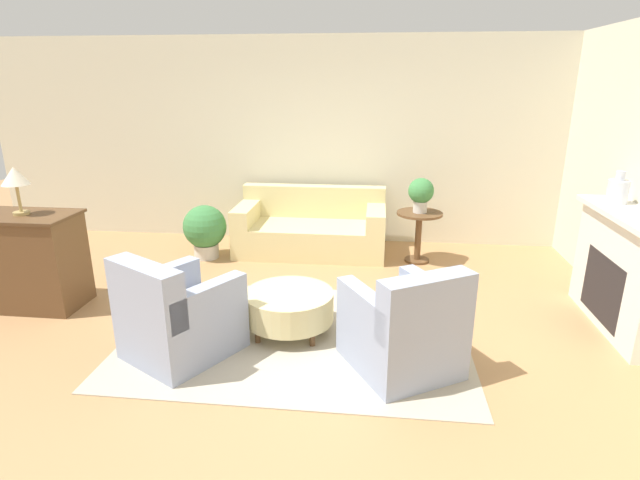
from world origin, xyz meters
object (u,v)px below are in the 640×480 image
object	(u,v)px
armchair_right	(404,330)
dresser	(30,259)
side_table	(419,228)
potted_plant_on_side_table	(421,193)
ottoman_table	(289,306)
vase_mantel_near	(618,191)
potted_plant_floor	(205,229)
table_lamp	(15,178)
couch	(311,229)
armchair_left	(177,318)

from	to	relation	value
armchair_right	dresser	bearing A→B (deg)	168.06
armchair_right	side_table	bearing A→B (deg)	83.49
dresser	potted_plant_on_side_table	world-z (taller)	potted_plant_on_side_table
ottoman_table	vase_mantel_near	xyz separation A→B (m)	(3.03, 0.84, 0.96)
vase_mantel_near	potted_plant_floor	xyz separation A→B (m)	(-4.45, 1.03, -0.84)
side_table	armchair_right	bearing A→B (deg)	-96.51
table_lamp	vase_mantel_near	bearing A→B (deg)	5.73
potted_plant_floor	side_table	bearing A→B (deg)	3.53
potted_plant_floor	dresser	bearing A→B (deg)	-128.08
couch	potted_plant_on_side_table	bearing A→B (deg)	-10.30
armchair_left	potted_plant_floor	xyz separation A→B (m)	(-0.58, 2.39, 0.04)
armchair_left	armchair_right	world-z (taller)	same
ottoman_table	potted_plant_on_side_table	xyz separation A→B (m)	(1.30, 2.04, 0.64)
side_table	potted_plant_on_side_table	distance (m)	0.45
armchair_right	ottoman_table	xyz separation A→B (m)	(-1.01, 0.51, -0.09)
couch	ottoman_table	bearing A→B (deg)	-87.51
side_table	table_lamp	world-z (taller)	table_lamp
side_table	vase_mantel_near	world-z (taller)	vase_mantel_near
armchair_left	dresser	size ratio (longest dim) A/B	1.09
ottoman_table	vase_mantel_near	bearing A→B (deg)	15.58
side_table	potted_plant_floor	bearing A→B (deg)	-176.47
armchair_left	dresser	xyz separation A→B (m)	(-1.83, 0.78, 0.15)
couch	ottoman_table	distance (m)	2.30
dresser	potted_plant_on_side_table	bearing A→B (deg)	23.98
potted_plant_on_side_table	table_lamp	xyz separation A→B (m)	(-3.99, -1.77, 0.43)
potted_plant_on_side_table	armchair_right	bearing A→B (deg)	-96.51
ottoman_table	dresser	size ratio (longest dim) A/B	0.82
dresser	potted_plant_on_side_table	distance (m)	4.38
ottoman_table	potted_plant_floor	bearing A→B (deg)	127.30
armchair_left	vase_mantel_near	distance (m)	4.20
potted_plant_on_side_table	dresser	bearing A→B (deg)	-156.02
vase_mantel_near	table_lamp	world-z (taller)	table_lamp
vase_mantel_near	potted_plant_floor	bearing A→B (deg)	166.96
vase_mantel_near	table_lamp	size ratio (longest dim) A/B	0.66
potted_plant_floor	vase_mantel_near	bearing A→B (deg)	-13.04
side_table	potted_plant_floor	distance (m)	2.74
dresser	table_lamp	world-z (taller)	table_lamp
armchair_left	armchair_right	xyz separation A→B (m)	(1.86, -0.00, 0.00)
armchair_left	potted_plant_on_side_table	bearing A→B (deg)	49.87
couch	dresser	bearing A→B (deg)	-141.90
vase_mantel_near	armchair_left	bearing A→B (deg)	-160.74
armchair_right	table_lamp	size ratio (longest dim) A/B	2.32
armchair_left	table_lamp	xyz separation A→B (m)	(-1.83, 0.78, 0.98)
ottoman_table	side_table	size ratio (longest dim) A/B	1.25
table_lamp	armchair_left	bearing A→B (deg)	-23.09
armchair_right	vase_mantel_near	world-z (taller)	vase_mantel_near
dresser	potted_plant_on_side_table	xyz separation A→B (m)	(3.99, 1.77, 0.40)
armchair_left	side_table	size ratio (longest dim) A/B	1.67
side_table	dresser	xyz separation A→B (m)	(-3.99, -1.77, 0.05)
dresser	potted_plant_floor	distance (m)	2.04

